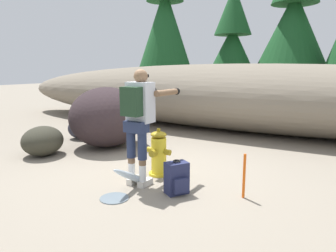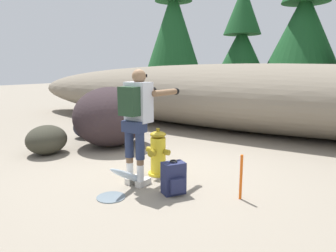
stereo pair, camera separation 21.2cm
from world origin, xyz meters
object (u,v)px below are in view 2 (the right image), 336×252
object	(u,v)px
spare_backpack	(174,178)
survey_stake	(241,177)
fire_hydrant	(158,154)
boulder_large	(110,117)
utility_worker	(138,113)
boulder_small	(86,128)
boulder_mid	(47,140)

from	to	relation	value
spare_backpack	survey_stake	bearing A→B (deg)	53.69
fire_hydrant	survey_stake	world-z (taller)	fire_hydrant
fire_hydrant	spare_backpack	xyz separation A→B (m)	(0.62, -0.52, -0.13)
boulder_large	utility_worker	bearing A→B (deg)	-37.05
boulder_small	survey_stake	bearing A→B (deg)	-17.87
spare_backpack	boulder_mid	world-z (taller)	boulder_mid
survey_stake	spare_backpack	bearing A→B (deg)	-158.65
fire_hydrant	spare_backpack	distance (m)	0.82
spare_backpack	boulder_mid	distance (m)	3.22
utility_worker	spare_backpack	distance (m)	1.06
boulder_large	boulder_small	bearing A→B (deg)	167.09
boulder_small	survey_stake	xyz separation A→B (m)	(4.47, -1.44, 0.05)
utility_worker	spare_backpack	xyz separation A→B (m)	(0.63, -0.04, -0.85)
spare_backpack	fire_hydrant	bearing A→B (deg)	172.49
utility_worker	spare_backpack	bearing A→B (deg)	-92.54
fire_hydrant	survey_stake	size ratio (longest dim) A/B	1.27
fire_hydrant	boulder_small	distance (m)	3.27
boulder_large	survey_stake	distance (m)	3.65
fire_hydrant	boulder_small	size ratio (longest dim) A/B	1.17
utility_worker	survey_stake	size ratio (longest dim) A/B	2.80
utility_worker	boulder_small	xyz separation A→B (m)	(-3.01, 1.72, -0.82)
boulder_mid	boulder_small	world-z (taller)	boulder_mid
utility_worker	boulder_mid	xyz separation A→B (m)	(-2.57, 0.29, -0.77)
boulder_large	boulder_mid	xyz separation A→B (m)	(-0.60, -1.20, -0.36)
fire_hydrant	boulder_mid	size ratio (longest dim) A/B	0.87
boulder_small	utility_worker	bearing A→B (deg)	-29.77
fire_hydrant	boulder_large	distance (m)	2.24
utility_worker	boulder_large	distance (m)	2.50
utility_worker	survey_stake	distance (m)	1.67
spare_backpack	survey_stake	xyz separation A→B (m)	(0.83, 0.32, 0.08)
spare_backpack	boulder_large	distance (m)	3.04
utility_worker	spare_backpack	world-z (taller)	utility_worker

